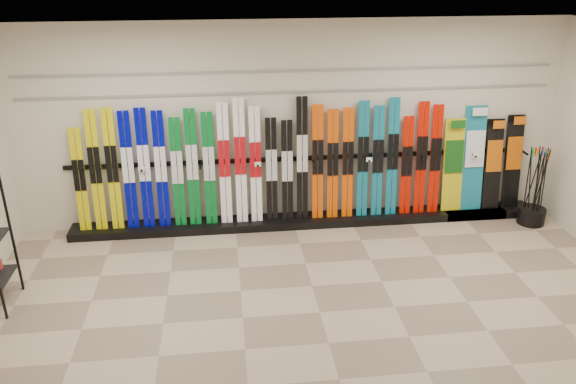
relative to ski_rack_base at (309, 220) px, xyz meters
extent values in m
plane|color=#86715C|center=(-0.22, -2.28, -0.06)|extent=(8.00, 8.00, 0.00)
plane|color=beige|center=(-0.22, 0.22, 1.44)|extent=(8.00, 0.00, 8.00)
plane|color=silver|center=(-0.22, -2.28, 2.94)|extent=(8.00, 8.00, 0.00)
cube|color=black|center=(0.00, 0.00, 0.00)|extent=(8.00, 0.40, 0.12)
cube|color=#D6CA09|center=(-3.28, 0.03, 0.81)|extent=(0.17, 0.17, 1.50)
cube|color=#D6CA09|center=(-3.05, 0.04, 0.93)|extent=(0.17, 0.20, 1.74)
cube|color=#D6CA09|center=(-2.82, 0.04, 0.94)|extent=(0.17, 0.20, 1.76)
cube|color=#020692|center=(-2.60, 0.04, 0.91)|extent=(0.17, 0.19, 1.71)
cube|color=#020692|center=(-2.37, 0.04, 0.93)|extent=(0.17, 0.20, 1.74)
cube|color=#020692|center=(-2.14, 0.04, 0.91)|extent=(0.17, 0.19, 1.70)
cube|color=#056923|center=(-1.92, 0.03, 0.86)|extent=(0.17, 0.18, 1.59)
cube|color=#056923|center=(-1.70, 0.04, 0.92)|extent=(0.17, 0.19, 1.71)
cube|color=#056923|center=(-1.46, 0.04, 0.89)|extent=(0.17, 0.19, 1.66)
cube|color=white|center=(-1.24, 0.04, 0.95)|extent=(0.17, 0.20, 1.78)
cube|color=white|center=(-1.01, 0.05, 0.98)|extent=(0.17, 0.21, 1.84)
cube|color=white|center=(-0.79, 0.04, 0.92)|extent=(0.17, 0.19, 1.72)
cube|color=black|center=(-0.56, 0.03, 0.83)|extent=(0.17, 0.18, 1.55)
cube|color=black|center=(-0.33, 0.03, 0.81)|extent=(0.17, 0.17, 1.50)
cube|color=black|center=(-0.11, 0.04, 0.98)|extent=(0.17, 0.21, 1.83)
cube|color=#E34C03|center=(0.12, 0.04, 0.92)|extent=(0.17, 0.19, 1.71)
cube|color=#E34C03|center=(0.35, 0.03, 0.88)|extent=(0.17, 0.19, 1.64)
cube|color=#E34C03|center=(0.57, 0.04, 0.89)|extent=(0.17, 0.19, 1.65)
cube|color=#0E6982|center=(0.80, 0.04, 0.93)|extent=(0.17, 0.20, 1.75)
cube|color=#0E6982|center=(1.03, 0.04, 0.89)|extent=(0.17, 0.19, 1.67)
cube|color=#0E6982|center=(1.25, 0.04, 0.95)|extent=(0.17, 0.20, 1.78)
cube|color=#C11000|center=(1.48, 0.03, 0.81)|extent=(0.17, 0.17, 1.50)
cube|color=#C11000|center=(1.70, 0.04, 0.91)|extent=(0.17, 0.19, 1.71)
cube|color=#C11000|center=(1.92, 0.04, 0.89)|extent=(0.17, 0.19, 1.66)
cube|color=gold|center=(2.23, 0.07, 0.77)|extent=(0.31, 0.22, 1.42)
cube|color=#14728C|center=(2.54, 0.08, 0.86)|extent=(0.33, 0.25, 1.60)
cube|color=black|center=(2.87, 0.07, 0.76)|extent=(0.27, 0.22, 1.40)
cube|color=black|center=(3.19, 0.07, 0.78)|extent=(0.27, 0.23, 1.45)
cylinder|color=black|center=(3.38, -0.37, 0.07)|extent=(0.40, 0.40, 0.25)
cylinder|color=black|center=(3.42, -0.29, 0.55)|extent=(0.08, 0.09, 1.18)
cylinder|color=black|center=(3.48, -0.38, 0.55)|extent=(0.03, 0.11, 1.18)
cylinder|color=black|center=(3.41, -0.40, 0.55)|extent=(0.08, 0.10, 1.18)
cylinder|color=black|center=(3.23, -0.34, 0.55)|extent=(0.12, 0.10, 1.18)
cylinder|color=black|center=(3.30, -0.30, 0.55)|extent=(0.12, 0.11, 1.18)
cylinder|color=black|center=(3.37, -0.40, 0.55)|extent=(0.08, 0.08, 1.18)
cylinder|color=black|center=(3.35, -0.40, 0.55)|extent=(0.04, 0.02, 1.18)
cylinder|color=black|center=(3.36, -0.50, 0.55)|extent=(0.08, 0.12, 1.18)
cylinder|color=black|center=(3.36, -0.50, 0.55)|extent=(0.13, 0.05, 1.18)
cylinder|color=black|center=(3.30, -0.35, 0.55)|extent=(0.08, 0.15, 1.17)
cube|color=gray|center=(-0.22, 0.20, 1.94)|extent=(7.60, 0.02, 0.03)
cube|color=gray|center=(-0.22, 0.20, 2.24)|extent=(7.60, 0.02, 0.03)
camera|label=1|loc=(-1.23, -7.60, 3.77)|focal=35.00mm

